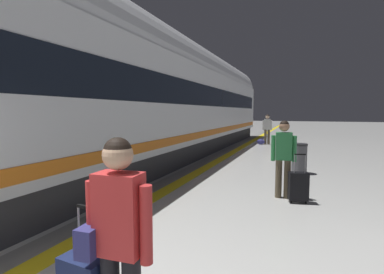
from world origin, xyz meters
TOP-DOWN VIEW (x-y plane):
  - safety_line_strip at (-0.97, 10.00)m, footprint 0.36×80.00m
  - tactile_edge_band at (-1.28, 10.00)m, footprint 0.58×80.00m
  - high_speed_train at (-3.03, 8.97)m, footprint 2.94×27.02m
  - traveller_foreground at (0.80, 1.07)m, footprint 0.54×0.29m
  - passenger_near at (1.65, 5.79)m, footprint 0.52×0.22m
  - suitcase_near at (1.97, 5.56)m, footprint 0.42×0.31m
  - passenger_mid at (0.11, 16.23)m, footprint 0.53×0.22m
  - duffel_bag_mid at (-0.21, 16.06)m, footprint 0.44×0.26m
  - waste_bin at (1.95, 8.58)m, footprint 0.46×0.46m

SIDE VIEW (x-z plane):
  - tactile_edge_band at x=-1.28m, z-range 0.00..0.01m
  - safety_line_strip at x=-0.97m, z-range 0.00..0.01m
  - duffel_bag_mid at x=-0.21m, z-range -0.03..0.33m
  - suitcase_near at x=1.97m, z-range -0.17..0.86m
  - waste_bin at x=1.95m, z-range 0.00..0.91m
  - traveller_foreground at x=0.80m, z-range 0.13..1.82m
  - passenger_near at x=1.65m, z-range 0.14..1.81m
  - passenger_mid at x=0.11m, z-range 0.14..1.85m
  - high_speed_train at x=-3.03m, z-range 0.01..4.99m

